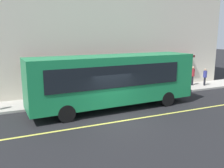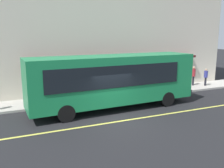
% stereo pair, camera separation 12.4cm
% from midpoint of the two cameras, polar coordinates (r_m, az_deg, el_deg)
% --- Properties ---
extents(ground, '(120.00, 120.00, 0.00)m').
position_cam_midpoint_polar(ground, '(13.96, 2.22, -8.68)').
color(ground, black).
extents(sidewalk, '(80.00, 2.61, 0.15)m').
position_cam_midpoint_polar(sidewalk, '(18.66, -4.93, -3.25)').
color(sidewalk, '#B2ADA3').
rests_on(sidewalk, ground).
extents(lane_centre_stripe, '(36.00, 0.16, 0.01)m').
position_cam_midpoint_polar(lane_centre_stripe, '(13.96, 2.22, -8.66)').
color(lane_centre_stripe, '#D8D14C').
rests_on(lane_centre_stripe, ground).
extents(storefront_building, '(21.86, 9.68, 14.35)m').
position_cam_midpoint_polar(storefront_building, '(24.69, -2.75, 16.97)').
color(storefront_building, beige).
rests_on(storefront_building, ground).
extents(bus, '(11.22, 2.97, 3.50)m').
position_cam_midpoint_polar(bus, '(15.81, 0.75, 1.20)').
color(bus, '#197F47').
rests_on(bus, ground).
extents(pedestrian_mid_block, '(0.34, 0.34, 1.58)m').
position_cam_midpoint_polar(pedestrian_mid_block, '(24.15, 21.21, 1.86)').
color(pedestrian_mid_block, black).
rests_on(pedestrian_mid_block, sidewalk).
extents(pedestrian_at_corner, '(0.34, 0.34, 1.78)m').
position_cam_midpoint_polar(pedestrian_at_corner, '(23.83, 18.65, 2.24)').
color(pedestrian_at_corner, black).
rests_on(pedestrian_at_corner, sidewalk).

